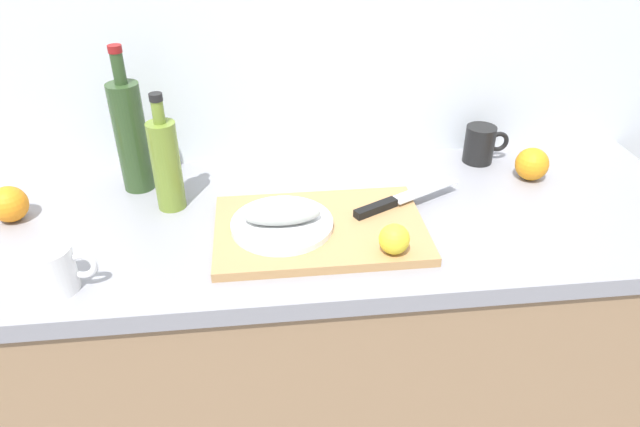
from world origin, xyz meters
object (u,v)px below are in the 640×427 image
object	(u,v)px
chef_knife	(394,201)
wine_bottle	(131,135)
olive_oil_bottle	(166,163)
coffee_mug_0	(55,269)
cutting_board	(320,229)
lemon_0	(394,239)
coffee_mug_1	(480,144)
fish_fillet	(282,214)
orange_0	(532,164)
white_plate	(282,224)

from	to	relation	value
chef_knife	wine_bottle	bearing A→B (deg)	134.92
olive_oil_bottle	coffee_mug_0	size ratio (longest dim) A/B	2.29
cutting_board	wine_bottle	size ratio (longest dim) A/B	1.29
cutting_board	lemon_0	world-z (taller)	lemon_0
chef_knife	coffee_mug_0	world-z (taller)	coffee_mug_0
chef_knife	coffee_mug_1	bearing A→B (deg)	11.55
coffee_mug_0	coffee_mug_1	bearing A→B (deg)	23.90
olive_oil_bottle	cutting_board	bearing A→B (deg)	-24.53
fish_fillet	chef_knife	distance (m)	0.27
fish_fillet	chef_knife	world-z (taller)	fish_fillet
olive_oil_bottle	orange_0	xyz separation A→B (m)	(0.88, 0.04, -0.07)
cutting_board	fish_fillet	distance (m)	0.09
fish_fillet	coffee_mug_1	bearing A→B (deg)	28.67
wine_bottle	coffee_mug_1	bearing A→B (deg)	2.84
coffee_mug_0	wine_bottle	bearing A→B (deg)	76.70
white_plate	coffee_mug_1	distance (m)	0.61
white_plate	chef_knife	bearing A→B (deg)	14.18
white_plate	cutting_board	bearing A→B (deg)	-1.02
cutting_board	chef_knife	xyz separation A→B (m)	(0.18, 0.07, 0.02)
white_plate	lemon_0	distance (m)	0.25
cutting_board	coffee_mug_1	xyz separation A→B (m)	(0.46, 0.30, 0.04)
cutting_board	olive_oil_bottle	distance (m)	0.38
cutting_board	coffee_mug_1	world-z (taller)	coffee_mug_1
orange_0	coffee_mug_1	bearing A→B (deg)	130.93
white_plate	coffee_mug_0	size ratio (longest dim) A/B	1.82
fish_fillet	wine_bottle	world-z (taller)	wine_bottle
orange_0	wine_bottle	bearing A→B (deg)	176.11
cutting_board	coffee_mug_1	bearing A→B (deg)	32.89
fish_fillet	wine_bottle	xyz separation A→B (m)	(-0.34, 0.25, 0.09)
coffee_mug_0	fish_fillet	bearing A→B (deg)	17.35
cutting_board	lemon_0	xyz separation A→B (m)	(0.14, -0.11, 0.04)
chef_knife	coffee_mug_1	xyz separation A→B (m)	(0.28, 0.23, 0.02)
cutting_board	fish_fillet	world-z (taller)	fish_fillet
lemon_0	coffee_mug_1	size ratio (longest dim) A/B	0.53
lemon_0	orange_0	size ratio (longest dim) A/B	0.76
chef_knife	wine_bottle	size ratio (longest dim) A/B	0.77
chef_knife	olive_oil_bottle	xyz separation A→B (m)	(-0.51, 0.08, 0.08)
fish_fillet	coffee_mug_0	size ratio (longest dim) A/B	1.36
cutting_board	wine_bottle	xyz separation A→B (m)	(-0.42, 0.25, 0.13)
olive_oil_bottle	coffee_mug_0	xyz separation A→B (m)	(-0.18, -0.28, -0.07)
white_plate	lemon_0	bearing A→B (deg)	-27.87
wine_bottle	orange_0	distance (m)	0.98
white_plate	olive_oil_bottle	size ratio (longest dim) A/B	0.79
fish_fillet	coffee_mug_0	xyz separation A→B (m)	(-0.43, -0.13, -0.01)
chef_knife	white_plate	bearing A→B (deg)	166.51
chef_knife	lemon_0	size ratio (longest dim) A/B	4.35
coffee_mug_0	coffee_mug_1	xyz separation A→B (m)	(0.97, 0.43, 0.00)
fish_fillet	coffee_mug_1	size ratio (longest dim) A/B	1.38
coffee_mug_0	white_plate	bearing A→B (deg)	17.35
fish_fillet	orange_0	xyz separation A→B (m)	(0.63, 0.19, -0.01)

